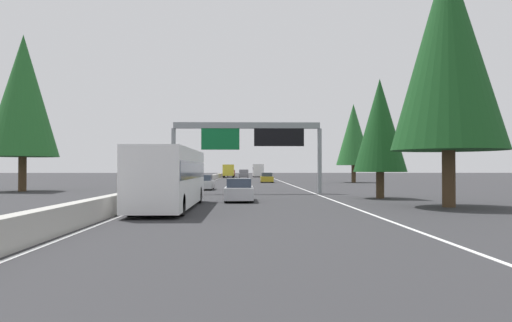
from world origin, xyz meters
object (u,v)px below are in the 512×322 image
bus_distant_a (170,176)px  conifer_right_foreground (448,51)px  minivan_near_center (231,173)px  conifer_left_near (23,96)px  sedan_far_right (267,178)px  conifer_right_near (380,126)px  box_truck_mid_right (229,171)px  bus_distant_b (258,170)px  sign_gantry_overhead (249,137)px  sedan_far_left (204,183)px  conifer_right_mid (354,135)px  pickup_far_center (244,174)px  sedan_mid_center (239,191)px

bus_distant_a → conifer_right_foreground: 16.54m
minivan_near_center → conifer_left_near: bearing=167.8°
sedan_far_right → conifer_right_near: 38.62m
box_truck_mid_right → sedan_far_right: (-38.11, -7.02, -0.93)m
conifer_right_foreground → bus_distant_b: bearing=4.9°
sign_gantry_overhead → bus_distant_a: (-15.14, 4.23, -3.04)m
sedan_far_left → conifer_right_mid: conifer_right_mid is taller
sedan_far_left → box_truck_mid_right: size_ratio=0.52×
box_truck_mid_right → pickup_far_center: box_truck_mid_right is taller
sedan_far_right → bus_distant_b: bearing=0.1°
bus_distant_b → conifer_right_mid: (-48.01, -13.10, 5.44)m
minivan_near_center → box_truck_mid_right: 12.54m
sedan_far_left → conifer_left_near: size_ratio=0.30×
conifer_right_foreground → sedan_mid_center: bearing=66.5°
sedan_mid_center → conifer_left_near: 25.62m
pickup_far_center → bus_distant_a: bearing=177.3°
conifer_right_foreground → conifer_right_mid: conifer_right_foreground is taller
bus_distant_a → conifer_left_near: bearing=40.6°
sign_gantry_overhead → conifer_right_mid: (31.07, -15.86, 2.40)m
sign_gantry_overhead → sedan_far_right: bearing=-5.3°
bus_distant_a → minivan_near_center: bearing=-0.1°
bus_distant_b → conifer_right_near: conifer_right_near is taller
conifer_right_foreground → conifer_right_near: bearing=11.7°
box_truck_mid_right → bus_distant_b: bearing=-34.9°
sedan_mid_center → bus_distant_a: bearing=147.9°
sedan_far_right → conifer_right_foreground: size_ratio=0.31×
box_truck_mid_right → conifer_right_foreground: size_ratio=0.60×
sedan_mid_center → conifer_right_foreground: conifer_right_foreground is taller
pickup_far_center → conifer_right_near: bearing=-171.6°
bus_distant_a → pickup_far_center: bearing=-2.7°
bus_distant_a → sign_gantry_overhead: bearing=-15.6°
sedan_far_left → conifer_right_near: size_ratio=0.52×
conifer_right_near → conifer_left_near: bearing=70.0°
bus_distant_a → sedan_far_right: 46.77m
bus_distant_b → conifer_right_foreground: size_ratio=0.82×
bus_distant_a → sedan_far_left: bearing=0.4°
sedan_far_left → conifer_right_near: bearing=-135.7°
conifer_left_near → conifer_right_foreground: bearing=-120.5°
sedan_mid_center → minivan_near_center: size_ratio=0.88×
box_truck_mid_right → conifer_right_mid: 43.40m
pickup_far_center → conifer_left_near: bearing=160.3°
pickup_far_center → box_truck_mid_right: bearing=21.4°
minivan_near_center → conifer_left_near: conifer_left_near is taller
pickup_far_center → conifer_left_near: 60.17m
conifer_right_mid → box_truck_mid_right: bearing=27.7°
sedan_mid_center → pickup_far_center: size_ratio=0.79×
sign_gantry_overhead → conifer_left_near: 21.59m
sign_gantry_overhead → pickup_far_center: 60.44m
bus_distant_a → conifer_right_near: bearing=-58.1°
sign_gantry_overhead → conifer_right_near: conifer_right_near is taller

